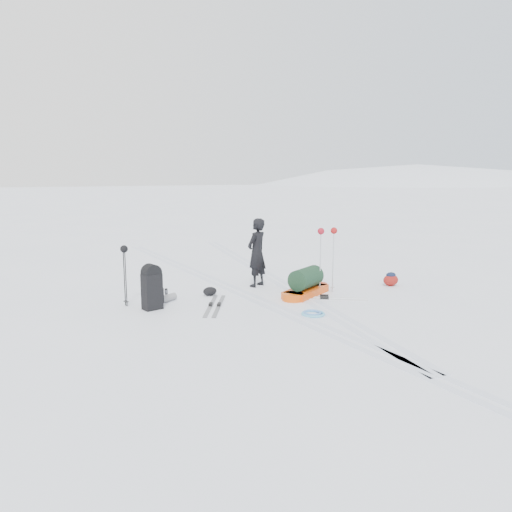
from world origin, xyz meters
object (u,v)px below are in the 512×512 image
object	(u,v)px
pulk_sled	(306,285)
expedition_rucksack	(154,288)
ski_poles_black	(124,256)
skier	(257,253)

from	to	relation	value
pulk_sled	expedition_rucksack	xyz separation A→B (m)	(-3.37, 0.38, 0.19)
expedition_rucksack	pulk_sled	bearing A→B (deg)	-21.03
expedition_rucksack	ski_poles_black	world-z (taller)	ski_poles_black
skier	expedition_rucksack	distance (m)	2.94
skier	expedition_rucksack	size ratio (longest dim) A/B	1.79
expedition_rucksack	skier	bearing A→B (deg)	3.67
skier	pulk_sled	xyz separation A→B (m)	(0.61, -1.29, -0.59)
ski_poles_black	skier	bearing A→B (deg)	32.16
pulk_sled	ski_poles_black	distance (m)	4.02
skier	expedition_rucksack	xyz separation A→B (m)	(-2.77, -0.91, -0.40)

